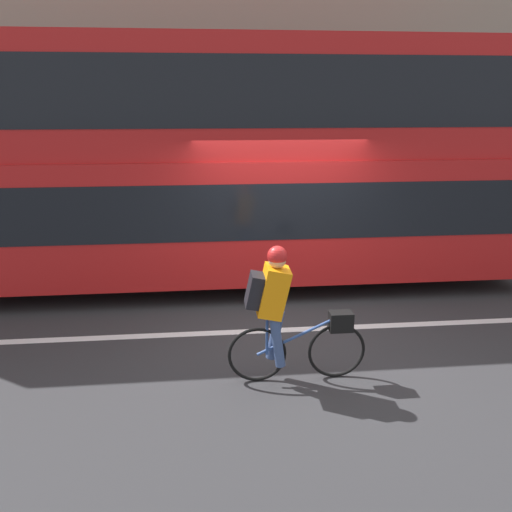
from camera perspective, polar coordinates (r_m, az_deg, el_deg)
ground_plane at (r=6.87m, az=3.84°, el=-8.91°), size 80.00×80.00×0.00m
road_center_line at (r=6.98m, az=3.67°, el=-8.41°), size 50.00×0.14×0.01m
sidewalk_curb at (r=11.54m, az=-0.16°, el=2.58°), size 60.00×2.18×0.15m
building_facade at (r=12.39m, az=-0.75°, el=19.68°), size 60.00×0.30×7.03m
bus at (r=8.38m, az=-5.35°, el=11.40°), size 10.47×2.57×3.92m
cyclist_on_bike at (r=5.46m, az=3.11°, el=-6.19°), size 1.56×0.32×1.59m
trash_bin at (r=12.11m, az=-27.07°, el=3.88°), size 0.46×0.46×0.88m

